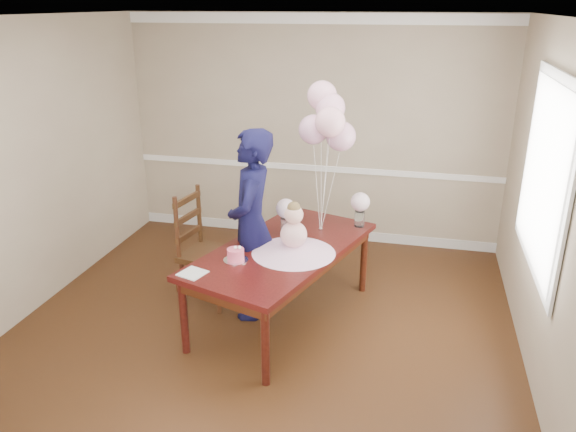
{
  "coord_description": "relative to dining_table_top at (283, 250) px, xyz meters",
  "views": [
    {
      "loc": [
        1.25,
        -4.02,
        2.8
      ],
      "look_at": [
        0.19,
        0.43,
        1.05
      ],
      "focal_mm": 35.0,
      "sensor_mm": 36.0,
      "label": 1
    }
  ],
  "objects": [
    {
      "name": "chair_slat_top",
      "position": [
        -0.99,
        0.21,
        0.33
      ],
      "size": [
        0.11,
        0.44,
        0.06
      ],
      "primitive_type": "cube",
      "rotation": [
        0.0,
        0.0,
        -0.17
      ],
      "color": "#331E0E",
      "rests_on": "dining_chair_seat"
    },
    {
      "name": "chair_leg_br",
      "position": [
        -0.55,
        0.34,
        -0.47
      ],
      "size": [
        0.05,
        0.05,
        0.47
      ],
      "primitive_type": "cylinder",
      "rotation": [
        0.0,
        0.0,
        -0.17
      ],
      "color": "#3B1810",
      "rests_on": "floor"
    },
    {
      "name": "napkin",
      "position": [
        -0.58,
        -0.68,
        0.03
      ],
      "size": [
        0.25,
        0.25,
        0.01
      ],
      "primitive_type": "cube",
      "rotation": [
        0.0,
        0.0,
        -0.32
      ],
      "color": "silver",
      "rests_on": "dining_table_top"
    },
    {
      "name": "balloon_d",
      "position": [
        0.22,
        0.61,
        1.29
      ],
      "size": [
        0.27,
        0.27,
        0.27
      ],
      "primitive_type": "sphere",
      "color": "#FFB4CF",
      "rests_on": "balloon_ribbon_d"
    },
    {
      "name": "ceiling",
      "position": [
        -0.13,
        -0.46,
        1.99
      ],
      "size": [
        4.5,
        5.0,
        0.02
      ],
      "primitive_type": "cube",
      "color": "white",
      "rests_on": "wall_back"
    },
    {
      "name": "roses_far",
      "position": [
        0.61,
        0.67,
        0.28
      ],
      "size": [
        0.19,
        0.19,
        0.19
      ],
      "primitive_type": "sphere",
      "color": "beige",
      "rests_on": "rose_vase_far"
    },
    {
      "name": "balloon_ribbon_b",
      "position": [
        0.3,
        0.44,
        0.49
      ],
      "size": [
        0.08,
        0.08,
        0.91
      ],
      "primitive_type": "cylinder",
      "rotation": [
        0.05,
        0.1,
        -0.32
      ],
      "color": "white",
      "rests_on": "balloon_weight"
    },
    {
      "name": "cake_platter",
      "position": [
        -0.32,
        -0.36,
        0.03
      ],
      "size": [
        0.27,
        0.27,
        0.01
      ],
      "primitive_type": "cylinder",
      "rotation": [
        0.0,
        0.0,
        -0.32
      ],
      "color": "white",
      "rests_on": "dining_table_top"
    },
    {
      "name": "baby_head",
      "position": [
        0.12,
        -0.09,
        0.39
      ],
      "size": [
        0.17,
        0.17,
        0.17
      ],
      "primitive_type": "sphere",
      "color": "beige",
      "rests_on": "baby_torso"
    },
    {
      "name": "balloon_c",
      "position": [
        0.31,
        0.57,
        1.2
      ],
      "size": [
        0.27,
        0.27,
        0.27
      ],
      "primitive_type": "sphere",
      "color": "#FCB2D1",
      "rests_on": "balloon_ribbon_c"
    },
    {
      "name": "balloon_ribbon_e",
      "position": [
        0.34,
        0.49,
        0.42
      ],
      "size": [
        0.15,
        0.03,
        0.76
      ],
      "primitive_type": "cylinder",
      "rotation": [
        -0.09,
        0.17,
        -0.32
      ],
      "color": "white",
      "rests_on": "balloon_weight"
    },
    {
      "name": "chair_leg_fl",
      "position": [
        -1.01,
        0.01,
        -0.47
      ],
      "size": [
        0.05,
        0.05,
        0.47
      ],
      "primitive_type": "cylinder",
      "rotation": [
        0.0,
        0.0,
        -0.17
      ],
      "color": "#38190F",
      "rests_on": "floor"
    },
    {
      "name": "dining_table_top",
      "position": [
        0.0,
        0.0,
        0.0
      ],
      "size": [
        1.54,
        2.16,
        0.05
      ],
      "primitive_type": "cube",
      "rotation": [
        0.0,
        0.0,
        -0.32
      ],
      "color": "black",
      "rests_on": "table_leg_fl"
    },
    {
      "name": "balloon_weight",
      "position": [
        0.26,
        0.48,
        0.03
      ],
      "size": [
        0.05,
        0.05,
        0.02
      ],
      "primitive_type": "cylinder",
      "rotation": [
        0.0,
        0.0,
        -0.32
      ],
      "color": "silver",
      "rests_on": "dining_table_top"
    },
    {
      "name": "wall_back",
      "position": [
        -0.13,
        2.04,
        0.64
      ],
      "size": [
        4.5,
        0.02,
        2.7
      ],
      "primitive_type": "cube",
      "color": "gray",
      "rests_on": "floor"
    },
    {
      "name": "wall_front",
      "position": [
        -0.13,
        -2.96,
        0.64
      ],
      "size": [
        4.5,
        0.02,
        2.7
      ],
      "primitive_type": "cube",
      "color": "gray",
      "rests_on": "floor"
    },
    {
      "name": "chair_rail_trim",
      "position": [
        -0.13,
        2.03,
        0.19
      ],
      "size": [
        4.5,
        0.02,
        0.07
      ],
      "primitive_type": "cube",
      "color": "white",
      "rests_on": "wall_back"
    },
    {
      "name": "table_leg_bl",
      "position": [
        -0.11,
        0.98,
        -0.37
      ],
      "size": [
        0.09,
        0.09,
        0.68
      ],
      "primitive_type": "cylinder",
      "rotation": [
        0.0,
        0.0,
        -0.32
      ],
      "color": "black",
      "rests_on": "floor"
    },
    {
      "name": "wall_left",
      "position": [
        -2.38,
        -0.46,
        0.64
      ],
      "size": [
        0.02,
        5.0,
        2.7
      ],
      "primitive_type": "cube",
      "color": "gray",
      "rests_on": "floor"
    },
    {
      "name": "balloon_e",
      "position": [
        0.42,
        0.51,
        0.95
      ],
      "size": [
        0.27,
        0.27,
        0.27
      ],
      "primitive_type": "sphere",
      "color": "#DB9BB8",
      "rests_on": "balloon_ribbon_e"
    },
    {
      "name": "balloon_ribbon_a",
      "position": [
        0.21,
        0.49,
        0.44
      ],
      "size": [
        0.09,
        0.03,
        0.82
      ],
      "primitive_type": "cylinder",
      "rotation": [
        0.0,
        -0.1,
        -0.32
      ],
      "color": "white",
      "rests_on": "balloon_weight"
    },
    {
      "name": "chair_slat_low",
      "position": [
        -0.99,
        0.21,
        -0.02
      ],
      "size": [
        0.11,
        0.44,
        0.06
      ],
      "primitive_type": "cube",
      "rotation": [
        0.0,
        0.0,
        -0.17
      ],
      "color": "#371E0F",
      "rests_on": "dining_chair_seat"
    },
    {
      "name": "baby_torso",
      "position": [
        0.12,
        -0.09,
        0.2
      ],
      "size": [
        0.23,
        0.23,
        0.23
      ],
      "primitive_type": "sphere",
      "color": "pink",
      "rests_on": "baby_skirt"
    },
    {
      "name": "cake_flower_a",
      "position": [
        -0.32,
        -0.36,
        0.14
      ],
      "size": [
        0.03,
        0.03,
        0.03
      ],
      "primitive_type": "sphere",
      "color": "white",
      "rests_on": "birthday_cake"
    },
    {
      "name": "table_apron",
      "position": [
        0.0,
        0.0,
        -0.07
      ],
      "size": [
        1.42,
        2.04,
        0.1
      ],
      "primitive_type": "cube",
      "rotation": [
        0.0,
        0.0,
        -0.32
      ],
      "color": "black",
      "rests_on": "table_leg_fl"
    },
    {
      "name": "table_leg_fl",
      "position": [
        -0.67,
        -0.72,
        -0.37
      ],
      "size": [
        0.09,
        0.09,
        0.68
      ],
      "primitive_type": "cylinder",
      "rotation": [
        0.0,
        0.0,
        -0.32
      ],
      "color": "black",
      "rests_on": "floor"
    },
    {
      "name": "wall_right",
      "position": [
        2.12,
        -0.46,
        0.64
      ],
      "size": [
        0.02,
        5.0,
        2.7
      ],
      "primitive_type": "cube",
      "color": "gray",
      "rests_on": "floor"
    },
    {
      "name": "chair_leg_bl",
      "position": [
        -0.94,
        0.4,
        -0.47
      ],
      "size": [
        0.05,
        0.05,
        0.47
      ],
      "primitive_type": "cylinder",
      "rotation": [
        0.0,
        0.0,
        -0.17
      ],
      "color": "#3B1C10",
      "rests_on": "floor"
    },
    {
      "name": "roses_near",
      "position": [
        -0.05,
        0.32,
        0.28
      ],
      "size": [
        0.19,
        0.19,
        0.19
      ],
      "primitive_type": "sphere",
      "color": "beige",
      "rests_on": "rose_vase_near"
    },
    {
      "name": "chair_leg_fr",
      "position": [
        -0.61,
        -0.05,
        -0.47
      ],
      "size": [
        0.05,
        0.05,
        0.47
      ],
      "primitive_type": "cylinder",
      "rotation": [
        0.0,
        0.0,
        -0.17
      ],
      "color": "#3D1F10",
      "rests_on": "floor"
    },
    {
      "name": "dining_chair_seat",
      "position": [
        -0.78,
        0.18,
        -0.21
      ],
      "size": [
        0.56,
        0.56,
        0.06
      ],
      "primitive_type": "cube",
      "rotation": [
        0.0,
        0.0,
        -0.17
      ],
      "color": "#311C0D",
      "rests_on": "chair_leg_fl"
    },
    {
      "name": "woman",
      "position": [
        -0.31,
        0.06,
        0.19
      ],
      "size": [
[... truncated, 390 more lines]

